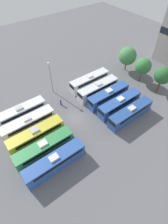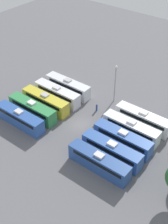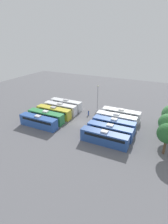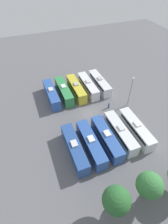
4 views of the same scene
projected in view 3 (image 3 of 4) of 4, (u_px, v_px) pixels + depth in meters
The scene contains 15 objects.
ground_plane at pixel (81, 123), 50.77m from camera, with size 124.73×124.73×0.00m, color slate.
bus_0 at pixel (66, 104), 59.93m from camera, with size 2.47×11.30×3.42m.
bus_1 at pixel (60, 108), 56.82m from camera, with size 2.47×11.30×3.42m.
bus_2 at pixel (54, 112), 53.81m from camera, with size 2.47×11.30×3.42m.
bus_3 at pixel (46, 116), 50.92m from camera, with size 2.47×11.30×3.42m.
bus_4 at pixel (39, 121), 47.89m from camera, with size 2.47×11.30×3.42m.
bus_5 at pixel (121, 114), 52.18m from camera, with size 2.47×11.30×3.42m.
bus_6 at pixel (116, 119), 49.14m from camera, with size 2.47×11.30×3.42m.
bus_7 at pixel (114, 125), 46.16m from camera, with size 2.47×11.30×3.42m.
bus_8 at pixel (110, 131), 43.11m from camera, with size 2.47×11.30×3.42m.
bus_9 at pixel (104, 137), 40.26m from camera, with size 2.47×11.30×3.42m.
worker_person at pixel (88, 113), 55.27m from camera, with size 0.36×0.36×1.78m.
light_pole at pixel (98, 94), 57.25m from camera, with size 0.60×0.60×8.72m.
tree_1 at pixel (168, 123), 40.57m from camera, with size 4.21×4.21×6.78m.
tree_2 at pixel (167, 134), 35.55m from camera, with size 4.22×4.22×7.08m.
Camera 3 is at (40.31, 20.70, 23.13)m, focal length 28.00 mm.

